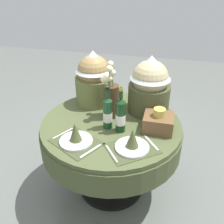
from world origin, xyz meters
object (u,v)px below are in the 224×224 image
Objects in this scene: flower_vase at (111,97)px; gift_tub_back_right at (150,83)px; wine_bottle_left at (121,115)px; gift_tub_back_left at (94,76)px; dining_table at (111,136)px; woven_basket_side_right at (158,122)px; wine_bottle_centre at (108,113)px; place_setting_right at (132,143)px; place_setting_left at (76,137)px.

gift_tub_back_right reaches higher than flower_vase.
gift_tub_back_left is at bearing 129.20° from wine_bottle_left.
woven_basket_side_right reaches higher than dining_table.
wine_bottle_centre is 1.56× the size of woven_basket_side_right.
gift_tub_back_right is (0.04, 0.56, 0.21)m from place_setting_right.
place_setting_left is 1.20× the size of wine_bottle_centre.
place_setting_right is at bearing -43.41° from wine_bottle_centre.
woven_basket_side_right is at bearing -2.33° from dining_table.
dining_table is 2.38× the size of gift_tub_back_left.
place_setting_right is at bearing -118.57° from woven_basket_side_right.
place_setting_right is 0.92× the size of flower_vase.
wine_bottle_left is (0.28, 0.22, 0.09)m from place_setting_left.
woven_basket_side_right is (0.56, 0.31, 0.02)m from place_setting_left.
gift_tub_back_left is at bearing 175.10° from gift_tub_back_right.
gift_tub_back_right is at bearing -4.90° from gift_tub_back_left.
place_setting_left is 0.41m from place_setting_right.
gift_tub_back_right is (0.17, 0.37, 0.12)m from wine_bottle_left.
place_setting_left is 0.99× the size of place_setting_right.
dining_table is 0.32m from wine_bottle_left.
place_setting_right is 1.21× the size of wine_bottle_centre.
dining_table is 0.56m from gift_tub_back_left.
place_setting_right is 1.89× the size of woven_basket_side_right.
wine_bottle_left reaches higher than place_setting_right.
wine_bottle_left is 0.11m from wine_bottle_centre.
wine_bottle_centre is at bearing 136.59° from place_setting_right.
flower_vase is 0.18m from wine_bottle_centre.
dining_table is 2.51× the size of flower_vase.
flower_vase reaches higher than place_setting_right.
gift_tub_back_left is 2.17× the size of woven_basket_side_right.
wine_bottle_left is 0.54m from gift_tub_back_left.
woven_basket_side_right is (0.11, -0.28, -0.19)m from gift_tub_back_right.
woven_basket_side_right is at bearing -27.86° from gift_tub_back_left.
woven_basket_side_right is at bearing 28.84° from place_setting_left.
dining_table is at bearing -52.60° from gift_tub_back_left.
place_setting_left is 0.67m from gift_tub_back_left.
wine_bottle_centre is 0.72× the size of gift_tub_back_left.
wine_bottle_centre is at bearing -83.47° from flower_vase.
place_setting_left is 1.15× the size of wine_bottle_left.
place_setting_left is 0.91× the size of flower_vase.
wine_bottle_left is at bearing -57.74° from flower_vase.
woven_basket_side_right is (0.41, -0.11, -0.11)m from flower_vase.
wine_bottle_left reaches higher than place_setting_left.
wine_bottle_centre reaches higher than dining_table.
flower_vase is (0.15, 0.42, 0.13)m from place_setting_left.
wine_bottle_centre is at bearing -59.45° from gift_tub_back_left.
wine_bottle_left is 1.04× the size of wine_bottle_centre.
wine_bottle_centre is at bearing -95.78° from dining_table.
place_setting_right is at bearing -57.30° from wine_bottle_left.
place_setting_right is 0.33m from wine_bottle_centre.
wine_bottle_left is 0.75× the size of gift_tub_back_left.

